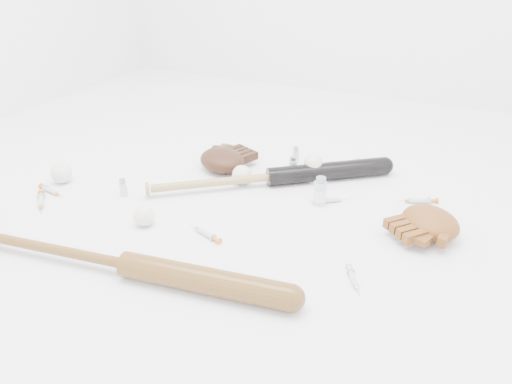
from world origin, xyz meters
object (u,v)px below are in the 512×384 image
at_px(bat_dark, 271,177).
at_px(pedestal, 312,175).
at_px(glove_dark, 222,160).
at_px(bat_wood, 127,264).

xyz_separation_m(bat_dark, pedestal, (0.12, 0.11, -0.02)).
bearing_deg(glove_dark, bat_wood, -58.61).
bearing_deg(bat_wood, bat_dark, 70.83).
height_order(glove_dark, pedestal, glove_dark).
distance_m(bat_dark, bat_wood, 0.68).
bearing_deg(glove_dark, bat_dark, 12.50).
height_order(bat_dark, pedestal, bat_dark).
distance_m(glove_dark, pedestal, 0.36).
relative_size(bat_dark, bat_wood, 0.98).
xyz_separation_m(bat_dark, bat_wood, (-0.14, -0.67, 0.00)).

